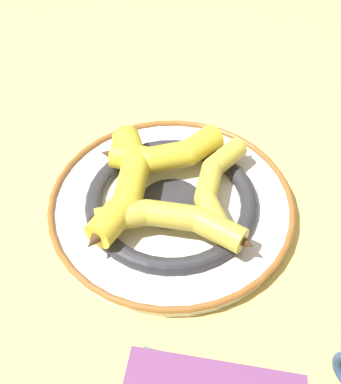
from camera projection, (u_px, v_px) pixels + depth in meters
name	position (u px, v px, depth m)	size (l,w,h in m)	color
ground_plane	(171.00, 211.00, 0.76)	(2.80, 2.80, 0.00)	#E5CC6B
decorative_bowl	(170.00, 202.00, 0.75)	(0.34, 0.34, 0.03)	white
banana_a	(216.00, 183.00, 0.73)	(0.16, 0.12, 0.03)	gold
banana_b	(174.00, 221.00, 0.68)	(0.13, 0.20, 0.03)	gold
banana_c	(125.00, 186.00, 0.72)	(0.20, 0.13, 0.04)	yellow
banana_d	(165.00, 154.00, 0.76)	(0.07, 0.19, 0.04)	yellow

